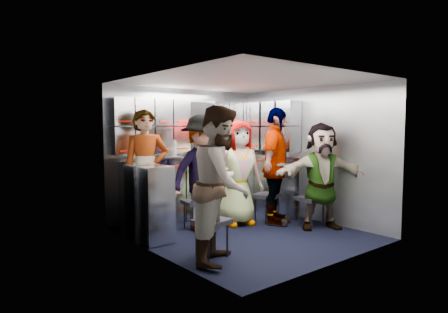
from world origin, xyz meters
TOP-DOWN VIEW (x-y plane):
  - floor at (0.00, 0.00)m, footprint 3.00×3.00m
  - wall_back at (0.00, 1.50)m, footprint 2.80×0.04m
  - wall_left at (-1.40, 0.00)m, footprint 0.04×3.00m
  - wall_right at (1.40, 0.00)m, footprint 0.04×3.00m
  - ceiling at (0.00, 0.00)m, footprint 2.80×3.00m
  - cart_bank_back at (0.00, 1.29)m, footprint 2.68×0.38m
  - cart_bank_left at (-1.19, 0.56)m, footprint 0.38×0.76m
  - counter at (0.00, 1.29)m, footprint 2.68×0.42m
  - locker_bank_back at (0.00, 1.35)m, footprint 2.68×0.28m
  - locker_bank_right at (1.25, 0.70)m, footprint 0.28×1.00m
  - right_cabinet at (1.25, 0.60)m, footprint 0.28×1.20m
  - coffee_niche at (0.18, 1.41)m, footprint 0.46×0.16m
  - red_latch_strip at (0.00, 1.09)m, footprint 2.60×0.02m
  - jump_seat_near_left at (-0.95, -0.47)m, footprint 0.43×0.41m
  - jump_seat_mid_left at (-0.35, 0.71)m, footprint 0.39×0.37m
  - jump_seat_center at (0.28, 0.66)m, footprint 0.42×0.41m
  - jump_seat_mid_right at (0.74, 0.32)m, footprint 0.47×0.46m
  - jump_seat_near_right at (1.05, -0.29)m, footprint 0.41×0.39m
  - attendant_standing at (-1.05, 0.89)m, footprint 0.73×0.60m
  - attendant_arc_a at (-0.95, -0.65)m, footprint 1.06×1.03m
  - attendant_arc_b at (-0.35, 0.53)m, footprint 1.09×0.65m
  - attendant_arc_c at (0.28, 0.48)m, footprint 0.88×0.69m
  - attendant_arc_d at (0.74, 0.14)m, footprint 1.11×0.91m
  - attendant_arc_e at (1.05, -0.47)m, footprint 1.46×1.14m
  - bottle_left at (-0.84, 1.24)m, footprint 0.06×0.06m
  - bottle_mid at (-0.37, 1.24)m, footprint 0.07×0.07m
  - bottle_right at (0.46, 1.24)m, footprint 0.07×0.07m
  - cup_left at (-1.03, 1.23)m, footprint 0.08×0.08m
  - cup_right at (1.25, 1.23)m, footprint 0.08×0.08m

SIDE VIEW (x-z plane):
  - floor at x=0.00m, z-range 0.00..0.00m
  - jump_seat_mid_left at x=-0.35m, z-range 0.16..0.57m
  - jump_seat_center at x=0.28m, z-range 0.16..0.59m
  - jump_seat_near_left at x=-0.95m, z-range 0.17..0.60m
  - jump_seat_mid_right at x=0.74m, z-range 0.17..0.61m
  - jump_seat_near_right at x=1.05m, z-range 0.17..0.61m
  - cart_bank_back at x=0.00m, z-range 0.00..0.99m
  - cart_bank_left at x=-1.19m, z-range 0.00..0.99m
  - right_cabinet at x=1.25m, z-range 0.00..1.00m
  - attendant_arc_e at x=1.05m, z-range 0.00..1.55m
  - attendant_arc_c at x=0.28m, z-range 0.00..1.58m
  - attendant_arc_b at x=-0.35m, z-range 0.00..1.65m
  - attendant_arc_a at x=-0.95m, z-range 0.00..1.72m
  - attendant_standing at x=-1.05m, z-range 0.00..1.72m
  - red_latch_strip at x=0.00m, z-range 0.86..0.90m
  - attendant_arc_d at x=0.74m, z-range 0.00..1.77m
  - counter at x=0.00m, z-range 1.00..1.03m
  - wall_back at x=0.00m, z-range 0.00..2.10m
  - wall_left at x=-1.40m, z-range 0.00..2.10m
  - wall_right at x=1.40m, z-range 0.00..2.10m
  - cup_right at x=1.25m, z-range 1.03..1.12m
  - cup_left at x=-1.03m, z-range 1.03..1.14m
  - bottle_mid at x=-0.37m, z-range 1.03..1.27m
  - bottle_right at x=0.46m, z-range 1.03..1.28m
  - bottle_left at x=-0.84m, z-range 1.03..1.30m
  - coffee_niche at x=0.18m, z-range 1.05..1.89m
  - locker_bank_back at x=0.00m, z-range 1.08..1.90m
  - locker_bank_right at x=1.25m, z-range 1.08..1.90m
  - ceiling at x=0.00m, z-range 2.09..2.11m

